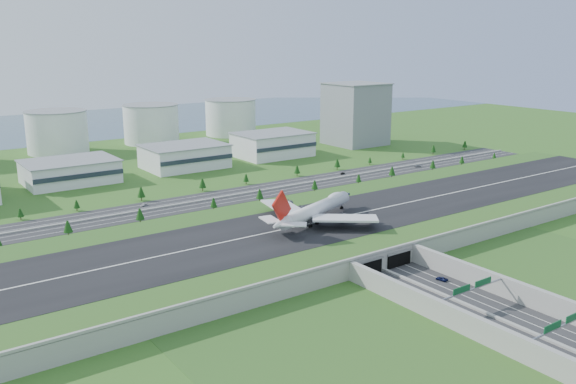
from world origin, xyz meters
TOP-DOWN VIEW (x-y plane):
  - ground at (0.00, 0.00)m, footprint 1200.00×1200.00m
  - airfield_deck at (0.00, -0.09)m, footprint 520.00×100.00m
  - underpass_road at (0.00, -99.42)m, footprint 38.80×120.40m
  - sign_gantry_near at (0.00, -95.04)m, footprint 38.70×0.70m
  - sign_gantry_far at (0.00, -130.04)m, footprint 38.70×0.70m
  - north_expressway at (0.00, 95.00)m, footprint 560.00×36.00m
  - tree_row at (1.39, 94.16)m, footprint 499.83×48.70m
  - hangar_mid_a at (-60.00, 190.00)m, footprint 58.00×42.00m
  - hangar_mid_b at (25.00, 190.00)m, footprint 58.00×42.00m
  - hangar_mid_c at (105.00, 190.00)m, footprint 58.00×42.00m
  - office_tower at (200.00, 195.00)m, footprint 46.00×46.00m
  - fuel_tank_b at (-35.00, 310.00)m, footprint 50.00×50.00m
  - fuel_tank_c at (50.00, 310.00)m, footprint 50.00×50.00m
  - fuel_tank_d at (135.00, 310.00)m, footprint 50.00×50.00m
  - bay_water at (0.00, 480.00)m, footprint 1200.00×260.00m
  - boeing_747 at (3.10, 1.45)m, footprint 67.79×62.89m
  - car_0 at (-9.53, -79.56)m, footprint 3.25×4.69m
  - car_1 at (-9.89, -120.62)m, footprint 3.25×5.31m
  - car_2 at (11.23, -71.67)m, footprint 3.26×5.37m
  - car_5 at (106.82, 102.60)m, footprint 4.42×2.55m
  - car_6 at (169.98, 88.89)m, footprint 6.16×4.62m
  - car_7 at (-43.03, 104.92)m, footprint 5.25×3.54m

SIDE VIEW (x-z plane):
  - ground at x=0.00m, z-range 0.00..0.00m
  - bay_water at x=0.00m, z-range 0.00..0.06m
  - north_expressway at x=0.00m, z-range 0.00..0.12m
  - car_5 at x=106.82m, z-range 0.12..1.50m
  - car_2 at x=11.23m, z-range 0.12..1.51m
  - car_7 at x=-43.03m, z-range 0.12..1.53m
  - car_0 at x=-9.53m, z-range 0.12..1.60m
  - car_6 at x=169.98m, z-range 0.12..1.68m
  - car_1 at x=-9.89m, z-range 0.12..1.77m
  - underpass_road at x=0.00m, z-range -0.57..7.43m
  - airfield_deck at x=0.00m, z-range -0.48..8.72m
  - tree_row at x=1.39m, z-range 0.68..9.07m
  - sign_gantry_near at x=0.00m, z-range 2.05..11.85m
  - sign_gantry_far at x=0.00m, z-range 2.05..11.85m
  - hangar_mid_a at x=-60.00m, z-range 0.00..15.00m
  - hangar_mid_b at x=25.00m, z-range 0.00..17.00m
  - hangar_mid_c at x=105.00m, z-range 0.00..19.00m
  - boeing_747 at x=3.10m, z-range 3.23..25.24m
  - fuel_tank_b at x=-35.00m, z-range 0.00..35.00m
  - fuel_tank_c at x=50.00m, z-range 0.00..35.00m
  - fuel_tank_d at x=135.00m, z-range 0.00..35.00m
  - office_tower at x=200.00m, z-range 0.00..55.00m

